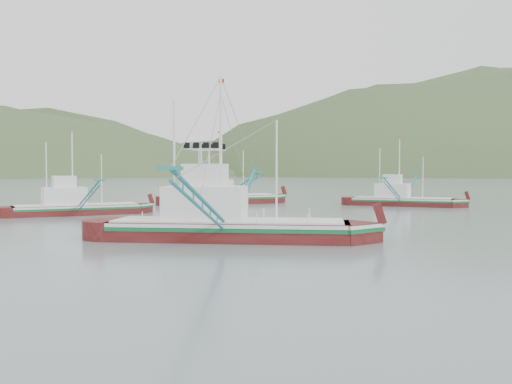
{
  "coord_description": "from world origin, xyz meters",
  "views": [
    {
      "loc": [
        -0.5,
        -36.26,
        4.92
      ],
      "look_at": [
        0.0,
        6.0,
        3.2
      ],
      "focal_mm": 40.0,
      "sensor_mm": 36.0,
      "label": 1
    }
  ],
  "objects_px": {
    "bg_boat_far": "(222,188)",
    "bg_boat_left": "(76,196)",
    "bg_boat_right": "(402,191)",
    "main_boat": "(226,212)"
  },
  "relations": [
    {
      "from": "bg_boat_right",
      "to": "bg_boat_left",
      "type": "distance_m",
      "value": 41.25
    },
    {
      "from": "main_boat",
      "to": "bg_boat_left",
      "type": "distance_m",
      "value": 27.63
    },
    {
      "from": "bg_boat_left",
      "to": "main_boat",
      "type": "bearing_deg",
      "value": -78.53
    },
    {
      "from": "bg_boat_far",
      "to": "bg_boat_left",
      "type": "height_order",
      "value": "bg_boat_far"
    },
    {
      "from": "bg_boat_far",
      "to": "bg_boat_right",
      "type": "bearing_deg",
      "value": -32.32
    },
    {
      "from": "bg_boat_right",
      "to": "bg_boat_left",
      "type": "height_order",
      "value": "bg_boat_left"
    },
    {
      "from": "bg_boat_far",
      "to": "bg_boat_left",
      "type": "relative_size",
      "value": 1.18
    },
    {
      "from": "bg_boat_far",
      "to": "main_boat",
      "type": "bearing_deg",
      "value": -107.67
    },
    {
      "from": "main_boat",
      "to": "bg_boat_left",
      "type": "bearing_deg",
      "value": 135.26
    },
    {
      "from": "main_boat",
      "to": "bg_boat_far",
      "type": "xyz_separation_m",
      "value": [
        -2.15,
        40.94,
        0.26
      ]
    }
  ]
}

